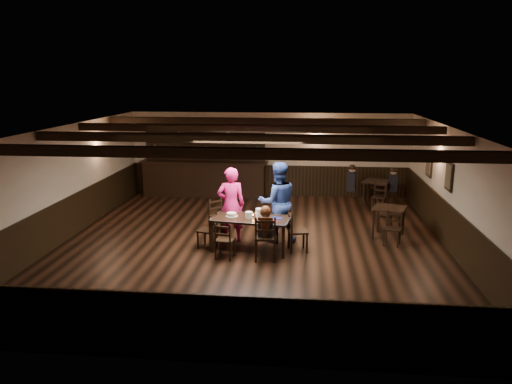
# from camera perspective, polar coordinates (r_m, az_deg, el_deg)

# --- Properties ---
(ground) EXTENTS (10.00, 10.00, 0.00)m
(ground) POSITION_cam_1_polar(r_m,az_deg,el_deg) (11.74, -0.45, -5.96)
(ground) COLOR black
(ground) RESTS_ON ground
(room_shell) EXTENTS (9.02, 10.02, 2.71)m
(room_shell) POSITION_cam_1_polar(r_m,az_deg,el_deg) (11.32, -0.39, 2.48)
(room_shell) COLOR beige
(room_shell) RESTS_ON ground
(dining_table) EXTENTS (1.83, 1.09, 0.75)m
(dining_table) POSITION_cam_1_polar(r_m,az_deg,el_deg) (11.16, -0.56, -3.30)
(dining_table) COLOR black
(dining_table) RESTS_ON ground
(chair_near_left) EXTENTS (0.43, 0.42, 0.82)m
(chair_near_left) POSITION_cam_1_polar(r_m,az_deg,el_deg) (10.68, -3.70, -5.25)
(chair_near_left) COLOR black
(chair_near_left) RESTS_ON ground
(chair_near_right) EXTENTS (0.49, 0.47, 0.99)m
(chair_near_right) POSITION_cam_1_polar(r_m,az_deg,el_deg) (10.52, 1.09, -4.92)
(chair_near_right) COLOR black
(chair_near_right) RESTS_ON ground
(chair_end_left) EXTENTS (0.46, 0.48, 0.83)m
(chair_end_left) POSITION_cam_1_polar(r_m,az_deg,el_deg) (11.37, -5.28, -4.10)
(chair_end_left) COLOR black
(chair_end_left) RESTS_ON ground
(chair_end_right) EXTENTS (0.49, 0.50, 0.91)m
(chair_end_right) POSITION_cam_1_polar(r_m,az_deg,el_deg) (11.16, 4.41, -4.13)
(chair_end_right) COLOR black
(chair_end_right) RESTS_ON ground
(chair_far_pushed) EXTENTS (0.54, 0.54, 0.84)m
(chair_far_pushed) POSITION_cam_1_polar(r_m,az_deg,el_deg) (12.59, -4.44, -2.34)
(chair_far_pushed) COLOR black
(chair_far_pushed) RESTS_ON ground
(woman_pink) EXTENTS (0.73, 0.56, 1.79)m
(woman_pink) POSITION_cam_1_polar(r_m,az_deg,el_deg) (11.70, -2.87, -1.46)
(woman_pink) COLOR #FF2E7A
(woman_pink) RESTS_ON ground
(man_blue) EXTENTS (1.09, 0.94, 1.91)m
(man_blue) POSITION_cam_1_polar(r_m,az_deg,el_deg) (11.67, 2.50, -1.19)
(man_blue) COLOR navy
(man_blue) RESTS_ON ground
(seated_person) EXTENTS (0.31, 0.46, 0.76)m
(seated_person) POSITION_cam_1_polar(r_m,az_deg,el_deg) (10.52, 1.10, -3.66)
(seated_person) COLOR black
(seated_person) RESTS_ON ground
(cake) EXTENTS (0.27, 0.27, 0.09)m
(cake) POSITION_cam_1_polar(r_m,az_deg,el_deg) (11.25, -2.80, -2.61)
(cake) COLOR white
(cake) RESTS_ON dining_table
(plate_stack_a) EXTENTS (0.16, 0.16, 0.15)m
(plate_stack_a) POSITION_cam_1_polar(r_m,az_deg,el_deg) (11.08, -0.81, -2.64)
(plate_stack_a) COLOR white
(plate_stack_a) RESTS_ON dining_table
(plate_stack_b) EXTENTS (0.17, 0.17, 0.20)m
(plate_stack_b) POSITION_cam_1_polar(r_m,az_deg,el_deg) (11.14, 0.40, -2.40)
(plate_stack_b) COLOR white
(plate_stack_b) RESTS_ON dining_table
(tea_light) EXTENTS (0.04, 0.04, 0.06)m
(tea_light) POSITION_cam_1_polar(r_m,az_deg,el_deg) (11.24, -0.36, -2.68)
(tea_light) COLOR #A5A8AD
(tea_light) RESTS_ON dining_table
(salt_shaker) EXTENTS (0.03, 0.03, 0.08)m
(salt_shaker) POSITION_cam_1_polar(r_m,az_deg,el_deg) (11.00, 1.00, -2.94)
(salt_shaker) COLOR silver
(salt_shaker) RESTS_ON dining_table
(pepper_shaker) EXTENTS (0.04, 0.04, 0.10)m
(pepper_shaker) POSITION_cam_1_polar(r_m,az_deg,el_deg) (11.00, 1.57, -2.90)
(pepper_shaker) COLOR #A5A8AD
(pepper_shaker) RESTS_ON dining_table
(drink_glass) EXTENTS (0.07, 0.07, 0.11)m
(drink_glass) POSITION_cam_1_polar(r_m,az_deg,el_deg) (11.18, 1.13, -2.61)
(drink_glass) COLOR silver
(drink_glass) RESTS_ON dining_table
(menu_red) EXTENTS (0.32, 0.26, 0.00)m
(menu_red) POSITION_cam_1_polar(r_m,az_deg,el_deg) (10.93, 1.57, -3.26)
(menu_red) COLOR maroon
(menu_red) RESTS_ON dining_table
(menu_blue) EXTENTS (0.31, 0.26, 0.00)m
(menu_blue) POSITION_cam_1_polar(r_m,az_deg,el_deg) (11.13, 2.34, -2.96)
(menu_blue) COLOR #101652
(menu_blue) RESTS_ON dining_table
(bar_counter) EXTENTS (4.13, 0.70, 2.20)m
(bar_counter) POSITION_cam_1_polar(r_m,az_deg,el_deg) (16.38, -5.90, 2.09)
(bar_counter) COLOR black
(bar_counter) RESTS_ON ground
(back_table_a) EXTENTS (0.93, 0.93, 0.75)m
(back_table_a) POSITION_cam_1_polar(r_m,az_deg,el_deg) (12.46, 14.97, -2.19)
(back_table_a) COLOR black
(back_table_a) RESTS_ON ground
(back_table_b) EXTENTS (0.97, 0.97, 0.75)m
(back_table_b) POSITION_cam_1_polar(r_m,az_deg,el_deg) (15.51, 13.62, 0.86)
(back_table_b) COLOR black
(back_table_b) RESTS_ON ground
(bg_patron_left) EXTENTS (0.31, 0.42, 0.79)m
(bg_patron_left) POSITION_cam_1_polar(r_m,az_deg,el_deg) (15.25, 10.90, 1.63)
(bg_patron_left) COLOR black
(bg_patron_left) RESTS_ON ground
(bg_patron_right) EXTENTS (0.22, 0.35, 0.72)m
(bg_patron_right) POSITION_cam_1_polar(r_m,az_deg,el_deg) (15.44, 15.40, 1.40)
(bg_patron_right) COLOR black
(bg_patron_right) RESTS_ON ground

